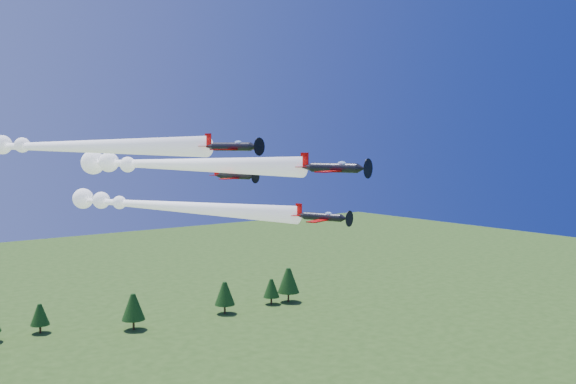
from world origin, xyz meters
TOP-DOWN VIEW (x-y plane):
  - plane_lead at (-6.64, 17.83)m, footprint 20.74×46.72m
  - plane_left at (-17.82, 28.71)m, footprint 22.40×54.08m
  - plane_right at (-1.24, 31.36)m, footprint 22.82×53.31m
  - plane_slot at (-2.10, 7.12)m, footprint 6.35×7.09m

SIDE VIEW (x-z plane):
  - plane_right at x=-1.24m, z-range 40.20..43.90m
  - plane_slot at x=-2.10m, z-range 46.73..48.97m
  - plane_lead at x=-6.64m, z-range 47.39..51.09m
  - plane_left at x=-17.82m, z-range 49.90..53.60m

